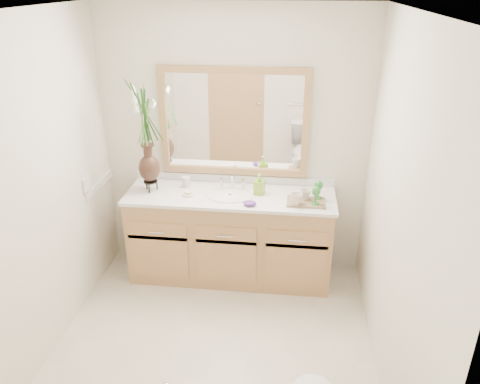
# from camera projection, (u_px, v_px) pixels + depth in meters

# --- Properties ---
(floor) EXTENTS (2.60, 2.60, 0.00)m
(floor) POSITION_uv_depth(u_px,v_px,m) (213.00, 350.00, 3.53)
(floor) COLOR beige
(floor) RESTS_ON ground
(ceiling) EXTENTS (2.40, 2.60, 0.02)m
(ceiling) POSITION_uv_depth(u_px,v_px,m) (202.00, 11.00, 2.53)
(ceiling) COLOR white
(ceiling) RESTS_ON wall_back
(wall_back) EXTENTS (2.40, 0.02, 2.40)m
(wall_back) POSITION_uv_depth(u_px,v_px,m) (234.00, 144.00, 4.21)
(wall_back) COLOR silver
(wall_back) RESTS_ON floor
(wall_front) EXTENTS (2.40, 0.02, 2.40)m
(wall_front) POSITION_uv_depth(u_px,v_px,m) (151.00, 355.00, 1.86)
(wall_front) COLOR silver
(wall_front) RESTS_ON floor
(wall_left) EXTENTS (0.02, 2.60, 2.40)m
(wall_left) POSITION_uv_depth(u_px,v_px,m) (34.00, 199.00, 3.16)
(wall_left) COLOR silver
(wall_left) RESTS_ON floor
(wall_right) EXTENTS (0.02, 2.60, 2.40)m
(wall_right) POSITION_uv_depth(u_px,v_px,m) (399.00, 219.00, 2.91)
(wall_right) COLOR silver
(wall_right) RESTS_ON floor
(vanity) EXTENTS (1.80, 0.55, 0.80)m
(vanity) POSITION_uv_depth(u_px,v_px,m) (231.00, 237.00, 4.28)
(vanity) COLOR tan
(vanity) RESTS_ON floor
(counter) EXTENTS (1.84, 0.57, 0.03)m
(counter) POSITION_uv_depth(u_px,v_px,m) (230.00, 196.00, 4.11)
(counter) COLOR white
(counter) RESTS_ON vanity
(sink) EXTENTS (0.38, 0.34, 0.23)m
(sink) POSITION_uv_depth(u_px,v_px,m) (230.00, 201.00, 4.11)
(sink) COLOR white
(sink) RESTS_ON counter
(mirror) EXTENTS (1.32, 0.04, 0.97)m
(mirror) POSITION_uv_depth(u_px,v_px,m) (234.00, 123.00, 4.10)
(mirror) COLOR white
(mirror) RESTS_ON wall_back
(switch_plate) EXTENTS (0.02, 0.12, 0.12)m
(switch_plate) POSITION_uv_depth(u_px,v_px,m) (87.00, 184.00, 3.94)
(switch_plate) COLOR white
(switch_plate) RESTS_ON wall_left
(door) EXTENTS (0.80, 0.03, 2.00)m
(door) POSITION_uv_depth(u_px,v_px,m) (87.00, 382.00, 1.99)
(door) COLOR tan
(door) RESTS_ON floor
(flower_vase) EXTENTS (0.22, 0.22, 0.90)m
(flower_vase) POSITION_uv_depth(u_px,v_px,m) (146.00, 125.00, 3.93)
(flower_vase) COLOR black
(flower_vase) RESTS_ON counter
(tumbler) EXTENTS (0.07, 0.07, 0.09)m
(tumbler) POSITION_uv_depth(u_px,v_px,m) (186.00, 182.00, 4.24)
(tumbler) COLOR beige
(tumbler) RESTS_ON counter
(soap_dish) EXTENTS (0.11, 0.11, 0.03)m
(soap_dish) POSITION_uv_depth(u_px,v_px,m) (188.00, 194.00, 4.08)
(soap_dish) COLOR beige
(soap_dish) RESTS_ON counter
(soap_bottle) EXTENTS (0.09, 0.09, 0.17)m
(soap_bottle) POSITION_uv_depth(u_px,v_px,m) (259.00, 185.00, 4.09)
(soap_bottle) COLOR #84C32D
(soap_bottle) RESTS_ON counter
(purple_dish) EXTENTS (0.11, 0.09, 0.04)m
(purple_dish) POSITION_uv_depth(u_px,v_px,m) (250.00, 203.00, 3.90)
(purple_dish) COLOR #552879
(purple_dish) RESTS_ON counter
(tray) EXTENTS (0.32, 0.22, 0.02)m
(tray) POSITION_uv_depth(u_px,v_px,m) (306.00, 202.00, 3.95)
(tray) COLOR brown
(tray) RESTS_ON counter
(mug_left) EXTENTS (0.13, 0.12, 0.10)m
(mug_left) POSITION_uv_depth(u_px,v_px,m) (296.00, 199.00, 3.87)
(mug_left) COLOR beige
(mug_left) RESTS_ON tray
(mug_right) EXTENTS (0.11, 0.11, 0.09)m
(mug_right) POSITION_uv_depth(u_px,v_px,m) (305.00, 194.00, 3.96)
(mug_right) COLOR beige
(mug_right) RESTS_ON tray
(goblet_front) EXTENTS (0.07, 0.07, 0.16)m
(goblet_front) POSITION_uv_depth(u_px,v_px,m) (316.00, 192.00, 3.85)
(goblet_front) COLOR #297C2C
(goblet_front) RESTS_ON tray
(goblet_back) EXTENTS (0.07, 0.07, 0.16)m
(goblet_back) POSITION_uv_depth(u_px,v_px,m) (319.00, 186.00, 3.96)
(goblet_back) COLOR #297C2C
(goblet_back) RESTS_ON tray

